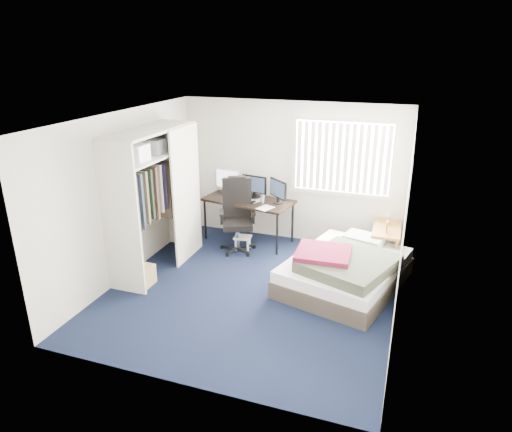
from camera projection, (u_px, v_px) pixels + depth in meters
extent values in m
plane|color=black|center=(252.00, 290.00, 6.67)|extent=(4.20, 4.20, 0.00)
plane|color=silver|center=(291.00, 172.00, 8.09)|extent=(4.00, 0.00, 4.00)
plane|color=silver|center=(178.00, 280.00, 4.38)|extent=(4.00, 0.00, 4.00)
plane|color=silver|center=(126.00, 196.00, 6.85)|extent=(0.00, 4.20, 4.20)
plane|color=silver|center=(404.00, 228.00, 5.62)|extent=(0.00, 4.20, 4.20)
plane|color=white|center=(251.00, 118.00, 5.80)|extent=(4.20, 4.20, 0.00)
cube|color=white|center=(343.00, 157.00, 7.68)|extent=(1.60, 0.02, 1.20)
cube|color=beige|center=(345.00, 120.00, 7.43)|extent=(1.72, 0.06, 0.06)
cube|color=beige|center=(340.00, 193.00, 7.87)|extent=(1.72, 0.06, 0.06)
cube|color=white|center=(342.00, 158.00, 7.63)|extent=(1.60, 0.04, 1.16)
cube|color=beige|center=(121.00, 221.00, 6.28)|extent=(0.60, 0.04, 2.20)
cube|color=beige|center=(182.00, 185.00, 7.87)|extent=(0.60, 0.04, 2.20)
cube|color=beige|center=(149.00, 130.00, 6.69)|extent=(0.60, 1.80, 0.04)
cube|color=beige|center=(151.00, 155.00, 6.82)|extent=(0.56, 1.74, 0.03)
cylinder|color=silver|center=(152.00, 163.00, 6.86)|extent=(0.03, 1.72, 0.03)
cube|color=#26262B|center=(151.00, 194.00, 6.93)|extent=(0.38, 1.10, 0.90)
cube|color=beige|center=(187.00, 195.00, 7.37)|extent=(0.03, 0.90, 2.20)
cube|color=white|center=(133.00, 153.00, 6.38)|extent=(0.38, 0.30, 0.24)
cube|color=gray|center=(152.00, 147.00, 6.82)|extent=(0.34, 0.28, 0.22)
cube|color=black|center=(248.00, 201.00, 8.14)|extent=(1.70, 1.00, 0.04)
cylinder|color=black|center=(205.00, 219.00, 8.36)|extent=(0.04, 0.04, 0.75)
cylinder|color=black|center=(224.00, 209.00, 8.87)|extent=(0.04, 0.04, 0.75)
cylinder|color=black|center=(277.00, 234.00, 7.69)|extent=(0.04, 0.04, 0.75)
cylinder|color=black|center=(292.00, 223.00, 8.20)|extent=(0.04, 0.04, 0.75)
cube|color=white|center=(228.00, 179.00, 8.37)|extent=(0.50, 0.12, 0.36)
cube|color=white|center=(228.00, 179.00, 8.37)|extent=(0.44, 0.08, 0.31)
cube|color=black|center=(254.00, 184.00, 8.13)|extent=(0.48, 0.11, 0.32)
cube|color=#1E2838|center=(254.00, 184.00, 8.13)|extent=(0.42, 0.08, 0.27)
cube|color=black|center=(278.00, 189.00, 7.86)|extent=(0.48, 0.11, 0.32)
cube|color=#1E2838|center=(278.00, 189.00, 7.86)|extent=(0.42, 0.08, 0.27)
cube|color=white|center=(238.00, 199.00, 8.12)|extent=(0.42, 0.21, 0.02)
cube|color=black|center=(253.00, 202.00, 7.97)|extent=(0.08, 0.11, 0.02)
cylinder|color=silver|center=(263.00, 199.00, 7.92)|extent=(0.08, 0.08, 0.16)
cube|color=white|center=(248.00, 199.00, 8.14)|extent=(0.34, 0.33, 0.00)
cube|color=black|center=(238.00, 247.00, 7.96)|extent=(0.79, 0.79, 0.12)
cylinder|color=silver|center=(238.00, 236.00, 7.89)|extent=(0.06, 0.06, 0.40)
cube|color=black|center=(238.00, 224.00, 7.81)|extent=(0.65, 0.65, 0.10)
cube|color=black|center=(237.00, 198.00, 7.88)|extent=(0.50, 0.29, 0.70)
cube|color=black|center=(237.00, 181.00, 7.78)|extent=(0.32, 0.23, 0.16)
cube|color=black|center=(221.00, 213.00, 7.71)|extent=(0.17, 0.28, 0.04)
cube|color=black|center=(253.00, 212.00, 7.75)|extent=(0.17, 0.28, 0.04)
cube|color=white|center=(243.00, 237.00, 7.96)|extent=(0.32, 0.27, 0.03)
cylinder|color=white|center=(236.00, 245.00, 7.95)|extent=(0.04, 0.04, 0.21)
cylinder|color=white|center=(238.00, 241.00, 8.09)|extent=(0.04, 0.04, 0.21)
cylinder|color=white|center=(248.00, 246.00, 7.91)|extent=(0.04, 0.04, 0.21)
cylinder|color=white|center=(250.00, 242.00, 8.05)|extent=(0.04, 0.04, 0.21)
cube|color=brown|center=(387.00, 229.00, 7.39)|extent=(0.45, 0.88, 0.04)
cube|color=brown|center=(372.00, 254.00, 7.20)|extent=(0.04, 0.04, 0.56)
cube|color=brown|center=(376.00, 235.00, 7.90)|extent=(0.04, 0.04, 0.56)
cube|color=brown|center=(395.00, 257.00, 7.09)|extent=(0.04, 0.04, 0.56)
cube|color=brown|center=(397.00, 238.00, 7.80)|extent=(0.04, 0.04, 0.56)
cube|color=brown|center=(387.00, 227.00, 7.18)|extent=(0.02, 0.14, 0.18)
cube|color=brown|center=(388.00, 220.00, 7.47)|extent=(0.02, 0.14, 0.18)
cube|color=#393129|center=(344.00, 277.00, 6.79)|extent=(1.92, 2.26, 0.25)
cube|color=white|center=(345.00, 265.00, 6.72)|extent=(1.87, 2.21, 0.17)
cube|color=#ABB1A4|center=(364.00, 240.00, 7.20)|extent=(0.68, 0.54, 0.14)
cube|color=#32382A|center=(349.00, 264.00, 6.39)|extent=(1.45, 1.52, 0.18)
cube|color=#5A0F29|center=(323.00, 256.00, 6.47)|extent=(0.78, 0.74, 0.16)
cube|color=#9F814F|center=(140.00, 275.00, 6.82)|extent=(0.39, 0.29, 0.29)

